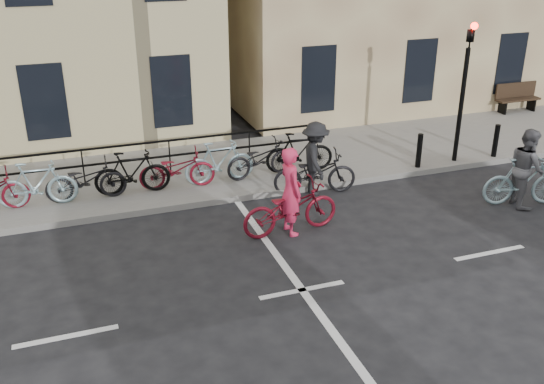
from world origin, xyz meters
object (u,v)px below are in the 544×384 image
object	(u,v)px
cyclist_grey	(525,175)
cyclist_dark	(315,166)
traffic_light	(465,76)
cyclist_pink	(290,204)
bench	(517,96)

from	to	relation	value
cyclist_grey	cyclist_dark	bearing A→B (deg)	78.46
traffic_light	cyclist_pink	bearing A→B (deg)	-158.79
cyclist_pink	cyclist_grey	world-z (taller)	cyclist_pink
bench	cyclist_grey	world-z (taller)	cyclist_grey
bench	cyclist_pink	world-z (taller)	cyclist_pink
cyclist_pink	cyclist_grey	size ratio (longest dim) A/B	1.10
traffic_light	cyclist_dark	bearing A→B (deg)	-174.14
traffic_light	cyclist_grey	bearing A→B (deg)	-90.81
traffic_light	cyclist_grey	size ratio (longest dim) A/B	1.99
cyclist_grey	bench	bearing A→B (deg)	-22.89
cyclist_pink	cyclist_dark	world-z (taller)	cyclist_pink
traffic_light	cyclist_pink	distance (m)	6.26
bench	traffic_light	bearing A→B (deg)	-144.75
cyclist_grey	traffic_light	bearing A→B (deg)	15.02
bench	cyclist_dark	xyz separation A→B (m)	(-9.09, -3.83, 0.03)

